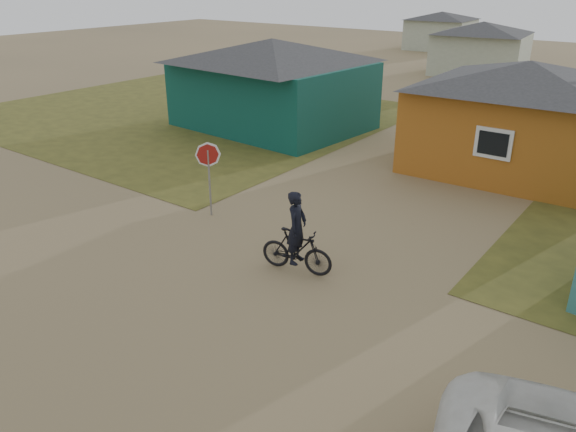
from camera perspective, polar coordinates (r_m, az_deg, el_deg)
name	(u,v)px	position (r m, az deg, el deg)	size (l,w,h in m)	color
ground	(194,314)	(12.26, -9.54, -9.80)	(120.00, 120.00, 0.00)	#8A7550
grass_nw	(184,112)	(30.14, -10.52, 10.31)	(20.00, 18.00, 0.00)	brown
house_teal	(272,83)	(26.41, -1.59, 13.40)	(8.93, 7.08, 4.00)	#0B3D34
house_yellow	(523,115)	(22.01, 22.74, 9.44)	(7.72, 6.76, 3.90)	#A65D19
house_pale_west	(481,47)	(43.37, 18.99, 15.88)	(7.04, 6.15, 3.60)	#AAB399
house_pale_north	(441,30)	(57.36, 15.25, 17.77)	(6.28, 5.81, 3.40)	#AAB399
stop_sign	(208,162)	(16.37, -8.09, 5.49)	(0.69, 0.33, 2.25)	gray
cyclist	(297,243)	(13.37, 0.89, -2.78)	(1.89, 0.88, 2.06)	black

